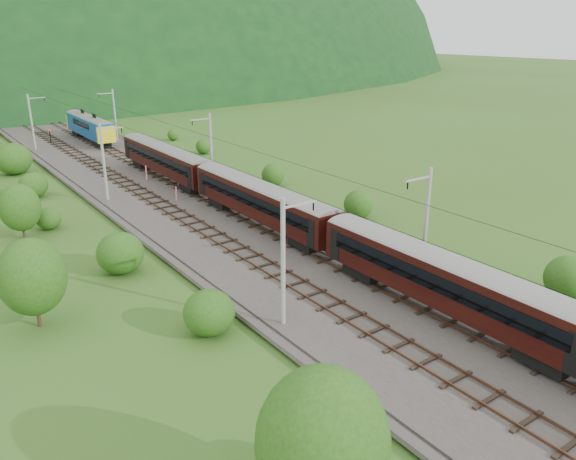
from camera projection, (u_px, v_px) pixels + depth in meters
ground at (358, 301)px, 37.82m from camera, size 600.00×600.00×0.00m
railbed at (275, 253)px, 45.42m from camera, size 14.00×220.00×0.30m
track_left at (250, 257)px, 44.04m from camera, size 2.40×220.00×0.27m
track_right at (299, 244)px, 46.66m from camera, size 2.40×220.00×0.27m
catenary_left at (104, 161)px, 57.42m from camera, size 2.54×192.28×8.00m
catenary_right at (210, 147)px, 64.12m from camera, size 2.54×192.28×8.00m
overhead_wires at (274, 169)px, 43.06m from camera, size 4.83×198.00×0.03m
train at (338, 228)px, 41.97m from camera, size 2.70×129.79×4.68m
hazard_post_near at (176, 193)px, 58.56m from camera, size 0.15×0.15×1.42m
hazard_post_far at (146, 173)px, 66.33m from camera, size 0.18×0.18×1.72m
signal at (50, 135)px, 87.10m from camera, size 0.24×0.24×2.13m
vegetation_left at (91, 256)px, 38.72m from camera, size 11.97×144.28×6.74m
vegetation_right at (434, 233)px, 46.62m from camera, size 5.57×100.48×2.87m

